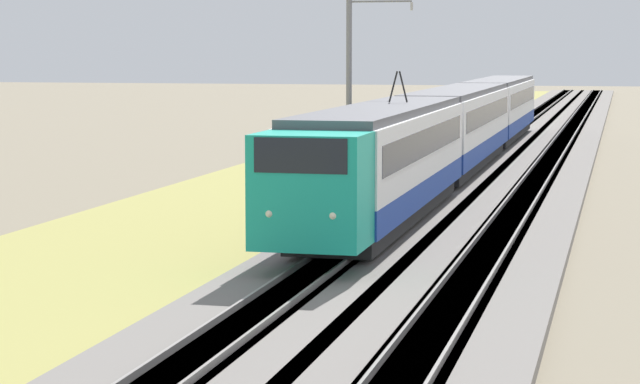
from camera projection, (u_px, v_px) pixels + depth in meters
ballast_main at (454, 175)px, 57.87m from camera, size 240.00×4.40×0.30m
ballast_adjacent at (541, 177)px, 56.94m from camera, size 240.00×4.40×0.30m
track_main at (454, 175)px, 57.87m from camera, size 240.00×1.57×0.45m
track_adjacent at (541, 177)px, 56.94m from camera, size 240.00×1.57×0.45m
grass_verge at (334, 174)px, 59.23m from camera, size 240.00×11.34×0.12m
passenger_train at (459, 123)px, 59.17m from camera, size 59.51×2.94×5.22m
catenary_mast_mid at (350, 88)px, 47.57m from camera, size 0.22×2.56×8.66m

